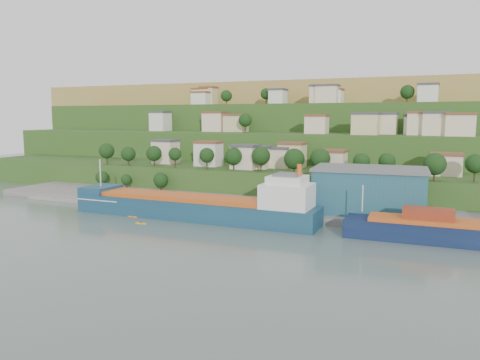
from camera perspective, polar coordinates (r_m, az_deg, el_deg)
The scene contains 10 objects.
ground at distance 126.00m, azimuth -5.45°, elevation -5.63°, with size 500.00×500.00×0.00m, color #4D5E58.
quay at distance 143.75m, azimuth 7.06°, elevation -3.98°, with size 220.00×26.00×4.00m, color slate.
pebble_beach at distance 175.12m, azimuth -17.80°, elevation -2.18°, with size 40.00×18.00×2.40m, color slate.
hillside at distance 283.59m, azimuth 11.32°, elevation 1.75°, with size 360.00×210.99×96.00m.
cargo_ship_near at distance 134.32m, azimuth -4.94°, elevation -3.46°, with size 74.06×11.99×19.04m.
warehouse at distance 137.85m, azimuth 15.49°, elevation -1.15°, with size 32.34×21.28×12.80m.
caravan at distance 168.94m, azimuth -16.39°, elevation -1.63°, with size 5.34×2.22×2.49m, color white.
dinghy at distance 168.16m, azimuth -16.46°, elevation -1.98°, with size 3.77×1.41×0.75m, color silver.
kayak_orange at distance 140.16m, azimuth -12.93°, elevation -4.33°, with size 3.16×0.72×0.78m.
kayak_yellow at distance 131.16m, azimuth -11.96°, elevation -5.12°, with size 3.26×0.68×0.81m.
Camera 1 is at (59.75, -107.04, 29.13)m, focal length 35.00 mm.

